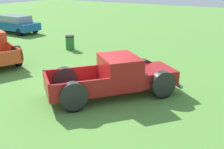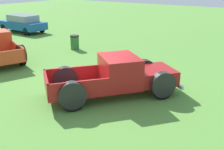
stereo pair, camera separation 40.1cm
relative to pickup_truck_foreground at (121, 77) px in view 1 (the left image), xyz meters
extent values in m
plane|color=#548C38|center=(-0.28, 1.19, -0.77)|extent=(80.00, 80.00, 0.00)
cube|color=maroon|center=(1.10, -0.88, -0.08)|extent=(2.24, 2.24, 0.58)
cube|color=silver|center=(1.73, -1.39, -0.08)|extent=(0.95, 1.16, 0.49)
sphere|color=silver|center=(2.12, -0.88, -0.05)|extent=(0.21, 0.21, 0.21)
sphere|color=silver|center=(1.31, -1.88, -0.05)|extent=(0.21, 0.21, 0.21)
cube|color=maroon|center=(-0.05, 0.04, 0.24)|extent=(2.17, 2.23, 1.21)
cube|color=#8C9EA8|center=(0.45, -0.36, 0.50)|extent=(0.99, 1.21, 0.53)
cube|color=maroon|center=(-1.45, 1.16, -0.32)|extent=(2.83, 2.76, 0.11)
cube|color=maroon|center=(-0.92, 1.82, 0.03)|extent=(1.78, 1.45, 0.58)
cube|color=maroon|center=(-1.97, 0.51, 0.03)|extent=(1.78, 1.45, 0.58)
cube|color=maroon|center=(-2.28, 1.83, 0.03)|extent=(1.17, 1.43, 0.58)
cylinder|color=black|center=(1.65, -0.19, -0.37)|extent=(0.77, 0.68, 0.80)
cylinder|color=#B7B7BC|center=(1.66, -0.19, -0.37)|extent=(0.41, 0.40, 0.32)
cylinder|color=black|center=(1.65, -0.19, -0.17)|extent=(0.97, 0.86, 1.01)
cylinder|color=black|center=(0.54, -1.57, -0.37)|extent=(0.77, 0.68, 0.80)
cylinder|color=#B7B7BC|center=(0.54, -1.58, -0.37)|extent=(0.41, 0.40, 0.32)
cylinder|color=black|center=(0.54, -1.57, -0.17)|extent=(0.97, 0.86, 1.01)
cylinder|color=black|center=(-1.10, 2.02, -0.37)|extent=(0.77, 0.68, 0.80)
cylinder|color=#B7B7BC|center=(-1.09, 2.03, -0.37)|extent=(0.41, 0.40, 0.32)
cylinder|color=black|center=(-1.10, 2.02, -0.17)|extent=(0.97, 0.86, 1.01)
cylinder|color=black|center=(-2.21, 0.64, -0.37)|extent=(0.77, 0.68, 0.80)
cylinder|color=#B7B7BC|center=(-2.21, 0.63, -0.37)|extent=(0.41, 0.40, 0.32)
cylinder|color=black|center=(-2.21, 0.64, -0.17)|extent=(0.97, 0.86, 1.01)
cube|color=silver|center=(1.76, -1.42, -0.41)|extent=(1.29, 1.56, 0.13)
cube|color=#D14723|center=(0.41, 6.89, 0.04)|extent=(0.87, 2.14, 0.59)
cube|color=#D14723|center=(-0.77, 6.18, 0.04)|extent=(1.71, 0.71, 0.59)
cylinder|color=black|center=(0.36, 6.63, -0.36)|extent=(0.51, 0.84, 0.81)
cylinder|color=#B7B7BC|center=(0.37, 6.62, -0.36)|extent=(0.35, 0.39, 0.33)
cylinder|color=black|center=(0.36, 6.63, -0.16)|extent=(0.64, 1.07, 1.03)
cube|color=#195699|center=(6.85, 14.65, -0.13)|extent=(1.96, 4.58, 0.62)
cube|color=#7F939E|center=(6.85, 14.50, 0.46)|extent=(1.62, 2.58, 0.57)
cylinder|color=black|center=(7.71, 16.17, -0.44)|extent=(0.22, 0.66, 0.66)
cylinder|color=black|center=(5.99, 13.13, -0.44)|extent=(0.22, 0.66, 0.66)
cylinder|color=black|center=(7.64, 13.09, -0.44)|extent=(0.22, 0.66, 0.66)
cylinder|color=#2D6B2D|center=(4.68, 6.61, -0.34)|extent=(0.56, 0.56, 0.85)
cylinder|color=black|center=(4.68, 6.61, 0.13)|extent=(0.59, 0.59, 0.10)
camera|label=1|loc=(-8.92, -5.13, 3.69)|focal=43.78mm
camera|label=2|loc=(-8.70, -5.46, 3.69)|focal=43.78mm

